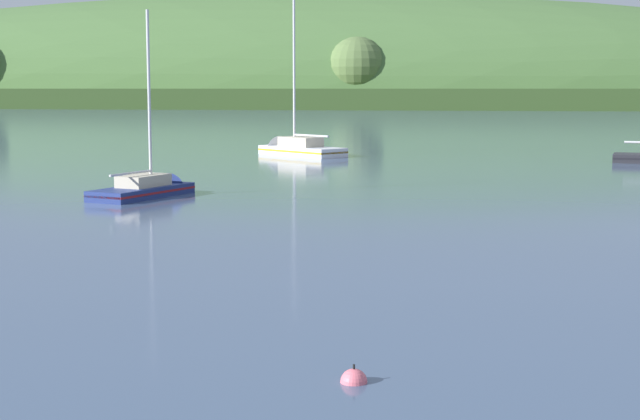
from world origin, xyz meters
name	(u,v)px	position (x,y,z in m)	size (l,w,h in m)	color
far_shoreline_hill	(283,105)	(-54.86, 263.99, 0.22)	(469.24, 99.22, 61.74)	#314A21
sailboat_far_left	(152,193)	(-16.16, 38.47, 0.11)	(3.80, 6.64, 9.50)	navy
sailboat_outer_reach	(293,151)	(-14.78, 66.61, 0.28)	(7.87, 7.08, 13.59)	white
mooring_buoy_off_fishing_boat	(354,382)	(-3.30, 11.35, 0.00)	(0.47, 0.47, 0.55)	#E06675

